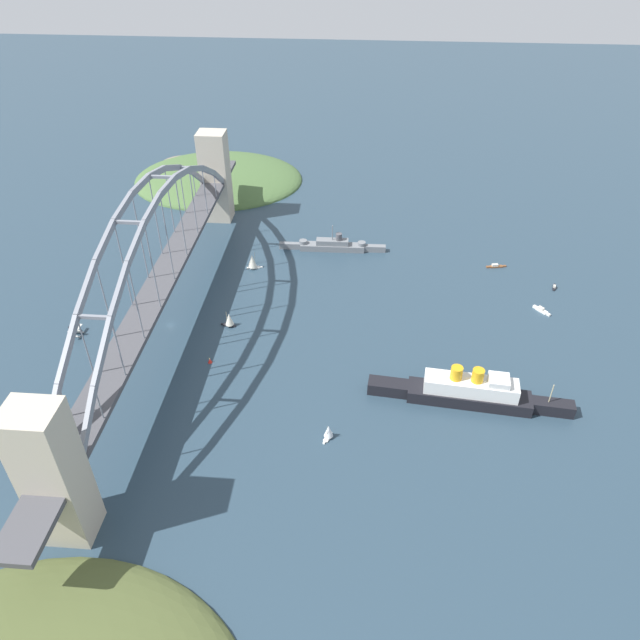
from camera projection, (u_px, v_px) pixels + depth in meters
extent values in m
plane|color=#283D4C|center=(170.00, 325.00, 318.84)|extent=(1400.00, 1400.00, 0.00)
cube|color=#BCB29E|center=(216.00, 177.00, 400.26)|extent=(15.54, 18.04, 60.90)
cube|color=#BCB29E|center=(53.00, 475.00, 201.02)|extent=(15.54, 18.04, 60.90)
cube|color=#47474C|center=(162.00, 280.00, 301.88)|extent=(233.79, 14.81, 2.40)
cube|color=#47474C|center=(222.00, 168.00, 417.30)|extent=(24.00, 14.81, 2.40)
cube|color=#47474C|center=(27.00, 530.00, 186.46)|extent=(24.00, 14.81, 2.40)
cube|color=gray|center=(199.00, 177.00, 384.12)|extent=(25.99, 1.80, 19.52)
cube|color=gray|center=(186.00, 170.00, 355.84)|extent=(25.69, 1.80, 15.95)
cube|color=gray|center=(172.00, 168.00, 329.80)|extent=(25.31, 1.80, 12.37)
cube|color=gray|center=(157.00, 172.00, 306.01)|extent=(24.88, 1.80, 8.75)
cube|color=gray|center=(140.00, 185.00, 284.46)|extent=(24.40, 1.80, 5.07)
cube|color=gray|center=(123.00, 207.00, 265.16)|extent=(24.40, 1.80, 5.07)
cube|color=gray|center=(105.00, 241.00, 248.10)|extent=(24.88, 1.80, 8.75)
cube|color=gray|center=(86.00, 288.00, 233.29)|extent=(25.31, 1.80, 12.37)
cube|color=gray|center=(68.00, 350.00, 220.72)|extent=(25.69, 1.80, 15.95)
cube|color=gray|center=(50.00, 426.00, 210.39)|extent=(25.99, 1.80, 19.52)
cube|color=gray|center=(219.00, 178.00, 383.27)|extent=(25.99, 1.80, 19.52)
cube|color=gray|center=(208.00, 171.00, 354.99)|extent=(25.69, 1.80, 15.95)
cube|color=gray|center=(196.00, 168.00, 328.95)|extent=(25.31, 1.80, 12.37)
cube|color=gray|center=(182.00, 173.00, 305.16)|extent=(24.88, 1.80, 8.75)
cube|color=gray|center=(168.00, 186.00, 283.61)|extent=(24.40, 1.80, 5.07)
cube|color=gray|center=(152.00, 208.00, 264.31)|extent=(24.40, 1.80, 5.07)
cube|color=gray|center=(136.00, 243.00, 247.25)|extent=(24.88, 1.80, 8.75)
cube|color=gray|center=(119.00, 290.00, 232.43)|extent=(25.31, 1.80, 12.37)
cube|color=gray|center=(103.00, 352.00, 219.86)|extent=(25.69, 1.80, 15.95)
cube|color=gray|center=(86.00, 428.00, 209.54)|extent=(25.99, 1.80, 19.52)
cube|color=gray|center=(215.00, 182.00, 398.40)|extent=(1.40, 13.33, 1.40)
cube|color=gray|center=(190.00, 168.00, 341.83)|extent=(1.40, 13.33, 1.40)
cube|color=gray|center=(162.00, 177.00, 294.25)|extent=(1.40, 13.33, 1.40)
cube|color=gray|center=(129.00, 222.00, 255.64)|extent=(1.40, 13.33, 1.40)
cube|color=gray|center=(94.00, 317.00, 226.01)|extent=(1.40, 13.33, 1.40)
cube|color=gray|center=(60.00, 470.00, 205.36)|extent=(1.40, 13.33, 1.40)
cylinder|color=gray|center=(194.00, 184.00, 374.11)|extent=(0.56, 0.56, 15.70)
cylinder|color=gray|center=(215.00, 185.00, 373.26)|extent=(0.56, 0.56, 15.70)
cylinder|color=gray|center=(183.00, 191.00, 350.88)|extent=(0.56, 0.56, 28.84)
cylinder|color=gray|center=(205.00, 191.00, 350.03)|extent=(0.56, 0.56, 28.84)
cylinder|color=gray|center=(170.00, 201.00, 328.77)|extent=(0.56, 0.56, 38.23)
cylinder|color=gray|center=(194.00, 202.00, 327.92)|extent=(0.56, 0.56, 38.23)
cylinder|color=gray|center=(156.00, 217.00, 307.79)|extent=(0.56, 0.56, 43.86)
cylinder|color=gray|center=(181.00, 218.00, 306.93)|extent=(0.56, 0.56, 43.86)
cylinder|color=gray|center=(140.00, 238.00, 287.92)|extent=(0.56, 0.56, 45.74)
cylinder|color=gray|center=(168.00, 239.00, 287.07)|extent=(0.56, 0.56, 45.74)
cylinder|color=gray|center=(124.00, 265.00, 269.18)|extent=(0.56, 0.56, 43.86)
cylinder|color=gray|center=(153.00, 267.00, 268.32)|extent=(0.56, 0.56, 43.86)
cylinder|color=gray|center=(105.00, 301.00, 251.56)|extent=(0.56, 0.56, 38.23)
cylinder|color=gray|center=(136.00, 303.00, 250.70)|extent=(0.56, 0.56, 38.23)
cylinder|color=gray|center=(85.00, 346.00, 235.06)|extent=(0.56, 0.56, 28.84)
cylinder|color=gray|center=(118.00, 347.00, 234.21)|extent=(0.56, 0.56, 28.84)
cylinder|color=gray|center=(64.00, 401.00, 219.68)|extent=(0.56, 0.56, 15.70)
cylinder|color=gray|center=(99.00, 403.00, 218.83)|extent=(0.56, 0.56, 15.70)
ellipsoid|color=#476638|center=(219.00, 180.00, 470.71)|extent=(112.66, 131.98, 19.55)
ellipsoid|color=#756B5B|center=(182.00, 166.00, 493.29)|extent=(39.43, 39.59, 10.75)
cube|color=black|center=(469.00, 397.00, 270.43)|extent=(17.23, 55.89, 6.06)
cube|color=black|center=(553.00, 407.00, 265.16)|extent=(8.29, 18.89, 6.06)
cube|color=black|center=(388.00, 387.00, 275.70)|extent=(9.58, 19.02, 6.06)
cube|color=white|center=(471.00, 386.00, 266.48)|extent=(14.10, 42.04, 7.17)
cube|color=white|center=(499.00, 381.00, 261.75)|extent=(9.71, 9.91, 3.20)
cylinder|color=gold|center=(478.00, 375.00, 262.17)|extent=(5.31, 5.31, 6.27)
cylinder|color=gold|center=(456.00, 373.00, 263.50)|extent=(5.31, 5.31, 6.27)
cylinder|color=tan|center=(551.00, 393.00, 260.69)|extent=(0.50, 0.50, 10.00)
cube|color=slate|center=(332.00, 247.00, 381.71)|extent=(7.81, 40.90, 3.98)
cube|color=slate|center=(290.00, 246.00, 383.11)|extent=(3.44, 13.65, 3.98)
cube|color=slate|center=(375.00, 248.00, 380.32)|extent=(4.09, 13.66, 3.98)
cube|color=slate|center=(332.00, 242.00, 379.51)|extent=(6.06, 20.48, 3.40)
cylinder|color=slate|center=(303.00, 242.00, 380.83)|extent=(5.02, 5.02, 2.20)
cylinder|color=slate|center=(362.00, 244.00, 378.91)|extent=(5.02, 5.02, 2.20)
cylinder|color=slate|center=(332.00, 233.00, 375.51)|extent=(0.60, 0.60, 10.00)
cylinder|color=#4C4C51|center=(339.00, 237.00, 376.97)|extent=(3.94, 3.94, 4.40)
cylinder|color=#B7B7B2|center=(78.00, 332.00, 313.17)|extent=(1.25, 6.08, 0.90)
cylinder|color=#B7B7B2|center=(75.00, 336.00, 310.18)|extent=(1.25, 6.08, 0.90)
cylinder|color=black|center=(78.00, 330.00, 312.55)|extent=(0.14, 0.14, 1.15)
cylinder|color=black|center=(74.00, 335.00, 309.56)|extent=(0.14, 0.14, 1.15)
ellipsoid|color=beige|center=(75.00, 331.00, 310.27)|extent=(1.87, 6.82, 1.48)
cylinder|color=black|center=(81.00, 331.00, 309.94)|extent=(1.45, 0.88, 1.40)
cube|color=beige|center=(77.00, 330.00, 309.80)|extent=(10.05, 2.28, 0.20)
cube|color=beige|center=(70.00, 330.00, 310.51)|extent=(3.85, 1.32, 0.12)
cube|color=black|center=(69.00, 328.00, 309.71)|extent=(0.18, 1.11, 1.50)
cube|color=silver|center=(542.00, 311.00, 328.13)|extent=(6.68, 6.23, 1.24)
cube|color=silver|center=(548.00, 315.00, 325.27)|extent=(2.58, 2.49, 1.24)
cube|color=silver|center=(535.00, 307.00, 330.99)|extent=(2.77, 2.71, 1.24)
cube|color=beige|center=(541.00, 308.00, 327.94)|extent=(3.83, 3.69, 1.20)
cube|color=silver|center=(327.00, 438.00, 254.09)|extent=(4.80, 3.70, 0.74)
cube|color=silver|center=(324.00, 443.00, 252.07)|extent=(1.70, 1.46, 0.74)
cube|color=silver|center=(331.00, 434.00, 256.11)|extent=(1.78, 1.63, 0.74)
cylinder|color=tan|center=(327.00, 432.00, 251.42)|extent=(0.16, 0.16, 7.34)
cone|color=white|center=(329.00, 431.00, 252.53)|extent=(5.22, 5.22, 5.87)
cube|color=silver|center=(255.00, 268.00, 364.76)|extent=(3.82, 6.20, 0.76)
cube|color=silver|center=(261.00, 267.00, 365.23)|extent=(1.56, 2.14, 0.76)
cube|color=silver|center=(248.00, 268.00, 364.29)|extent=(1.79, 2.19, 0.76)
cylinder|color=tan|center=(255.00, 260.00, 361.55)|extent=(0.16, 0.16, 10.18)
cone|color=silver|center=(252.00, 261.00, 361.65)|extent=(6.37, 6.37, 8.14)
cube|color=brown|center=(496.00, 266.00, 365.62)|extent=(3.54, 7.75, 0.87)
cube|color=brown|center=(504.00, 266.00, 366.00)|extent=(1.66, 2.67, 0.87)
cube|color=brown|center=(488.00, 267.00, 365.25)|extent=(1.91, 2.71, 0.87)
cube|color=beige|center=(495.00, 265.00, 364.90)|extent=(2.44, 3.99, 1.32)
cube|color=black|center=(554.00, 287.00, 347.11)|extent=(4.53, 2.89, 0.93)
cube|color=black|center=(555.00, 285.00, 349.19)|extent=(1.62, 1.31, 0.93)
cube|color=black|center=(554.00, 290.00, 345.02)|extent=(1.68, 1.49, 0.93)
cube|color=beige|center=(555.00, 286.00, 346.10)|extent=(2.42, 1.93, 1.13)
cube|color=black|center=(228.00, 325.00, 317.94)|extent=(2.98, 5.18, 0.85)
cube|color=black|center=(223.00, 324.00, 318.64)|extent=(1.24, 1.77, 0.85)
cube|color=black|center=(234.00, 326.00, 317.25)|extent=(1.42, 1.81, 0.85)
cylinder|color=tan|center=(227.00, 318.00, 315.23)|extent=(0.16, 0.16, 8.51)
cone|color=silver|center=(229.00, 319.00, 315.19)|extent=(5.23, 5.23, 6.81)
cone|color=red|center=(210.00, 361.00, 293.52)|extent=(2.20, 2.20, 2.20)
sphere|color=#F2E566|center=(210.00, 359.00, 292.68)|extent=(0.50, 0.50, 0.50)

